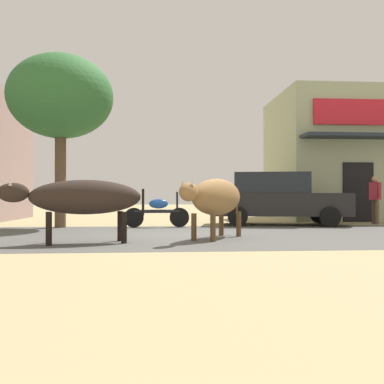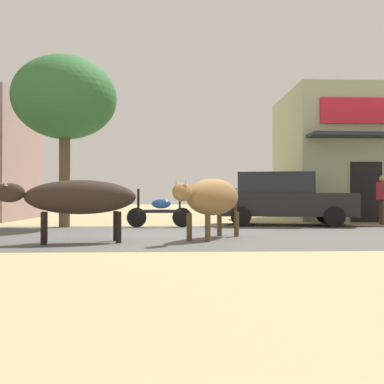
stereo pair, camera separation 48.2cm
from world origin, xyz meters
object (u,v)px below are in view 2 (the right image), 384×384
(roadside_tree, at_px, (65,99))
(pedestrian_by_shop, at_px, (383,196))
(parked_motorcycle, at_px, (160,211))
(cow_near_brown, at_px, (78,198))
(parked_hatchback_car, at_px, (282,198))
(cow_far_dark, at_px, (213,197))

(roadside_tree, relative_size, pedestrian_by_shop, 3.20)
(parked_motorcycle, distance_m, cow_near_brown, 4.67)
(parked_hatchback_car, bearing_deg, cow_far_dark, -119.73)
(cow_far_dark, xyz_separation_m, pedestrian_by_shop, (5.84, 4.63, 0.04))
(roadside_tree, distance_m, pedestrian_by_shop, 10.30)
(parked_hatchback_car, xyz_separation_m, cow_far_dark, (-2.57, -4.50, 0.03))
(pedestrian_by_shop, bearing_deg, cow_near_brown, -147.74)
(parked_hatchback_car, bearing_deg, pedestrian_by_shop, 2.30)
(cow_near_brown, distance_m, pedestrian_by_shop, 10.07)
(cow_near_brown, bearing_deg, parked_motorcycle, 71.72)
(parked_hatchback_car, relative_size, cow_far_dark, 1.82)
(cow_near_brown, bearing_deg, cow_far_dark, 15.56)
(parked_motorcycle, relative_size, cow_far_dark, 0.78)
(parked_hatchback_car, distance_m, cow_near_brown, 7.42)
(cow_far_dark, distance_m, pedestrian_by_shop, 7.45)
(cow_far_dark, bearing_deg, cow_near_brown, -164.44)
(roadside_tree, xyz_separation_m, parked_motorcycle, (2.81, -0.15, -3.31))
(pedestrian_by_shop, bearing_deg, parked_hatchback_car, -177.70)
(roadside_tree, bearing_deg, cow_far_dark, -43.45)
(cow_near_brown, relative_size, pedestrian_by_shop, 1.71)
(parked_hatchback_car, xyz_separation_m, pedestrian_by_shop, (3.27, 0.13, 0.07))
(roadside_tree, bearing_deg, parked_hatchback_car, 5.86)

